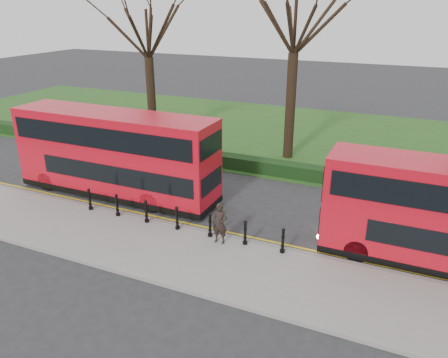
% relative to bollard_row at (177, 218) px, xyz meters
% --- Properties ---
extents(ground, '(120.00, 120.00, 0.00)m').
position_rel_bollard_row_xyz_m(ground, '(-0.44, 1.35, -0.65)').
color(ground, '#28282B').
rests_on(ground, ground).
extents(pavement, '(60.00, 4.00, 0.15)m').
position_rel_bollard_row_xyz_m(pavement, '(-0.44, -1.65, -0.58)').
color(pavement, gray).
rests_on(pavement, ground).
extents(kerb, '(60.00, 0.25, 0.16)m').
position_rel_bollard_row_xyz_m(kerb, '(-0.44, 0.35, -0.58)').
color(kerb, slate).
rests_on(kerb, ground).
extents(grass_verge, '(60.00, 18.00, 0.06)m').
position_rel_bollard_row_xyz_m(grass_verge, '(-0.44, 16.35, -0.62)').
color(grass_verge, '#254D19').
rests_on(grass_verge, ground).
extents(hedge, '(60.00, 0.90, 0.80)m').
position_rel_bollard_row_xyz_m(hedge, '(-0.44, 8.15, -0.25)').
color(hedge, black).
rests_on(hedge, ground).
extents(yellow_line_outer, '(60.00, 0.10, 0.01)m').
position_rel_bollard_row_xyz_m(yellow_line_outer, '(-0.44, 0.65, -0.64)').
color(yellow_line_outer, yellow).
rests_on(yellow_line_outer, ground).
extents(yellow_line_inner, '(60.00, 0.10, 0.01)m').
position_rel_bollard_row_xyz_m(yellow_line_inner, '(-0.44, 0.85, -0.64)').
color(yellow_line_inner, yellow).
rests_on(yellow_line_inner, ground).
extents(tree_left, '(6.70, 6.70, 10.47)m').
position_rel_bollard_row_xyz_m(tree_left, '(-8.44, 11.35, 6.95)').
color(tree_left, black).
rests_on(tree_left, ground).
extents(tree_mid, '(7.51, 7.51, 11.73)m').
position_rel_bollard_row_xyz_m(tree_mid, '(1.56, 11.35, 7.88)').
color(tree_mid, black).
rests_on(tree_mid, ground).
extents(bollard_row, '(9.49, 0.15, 1.00)m').
position_rel_bollard_row_xyz_m(bollard_row, '(0.00, 0.00, 0.00)').
color(bollard_row, black).
rests_on(bollard_row, pavement).
extents(bus_lead, '(10.69, 2.46, 4.25)m').
position_rel_bollard_row_xyz_m(bus_lead, '(-4.78, 2.27, 1.49)').
color(bus_lead, red).
rests_on(bus_lead, ground).
extents(pedestrian, '(0.66, 0.46, 1.72)m').
position_rel_bollard_row_xyz_m(pedestrian, '(2.14, -0.29, 0.36)').
color(pedestrian, black).
rests_on(pedestrian, pavement).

